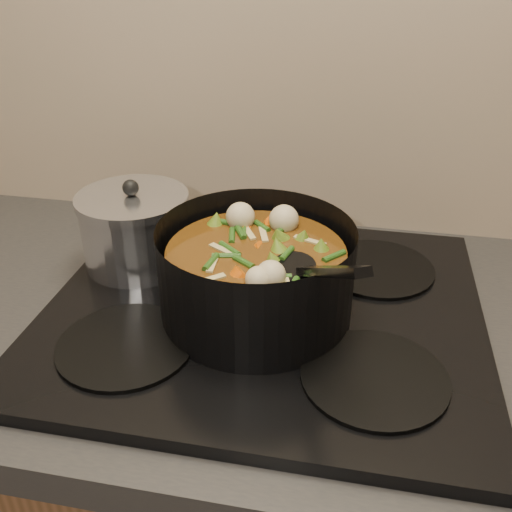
# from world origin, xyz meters

# --- Properties ---
(counter) EXTENTS (2.64, 0.64, 0.91)m
(counter) POSITION_xyz_m (0.00, 1.93, 0.46)
(counter) COLOR brown
(counter) RESTS_ON ground
(stovetop) EXTENTS (0.62, 0.54, 0.03)m
(stovetop) POSITION_xyz_m (0.00, 1.93, 0.92)
(stovetop) COLOR black
(stovetop) RESTS_ON counter
(stockpot) EXTENTS (0.33, 0.35, 0.20)m
(stockpot) POSITION_xyz_m (-0.01, 1.91, 0.99)
(stockpot) COLOR black
(stockpot) RESTS_ON stovetop
(saucepan) EXTENTS (0.18, 0.18, 0.14)m
(saucepan) POSITION_xyz_m (-0.22, 2.01, 0.99)
(saucepan) COLOR silver
(saucepan) RESTS_ON stovetop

